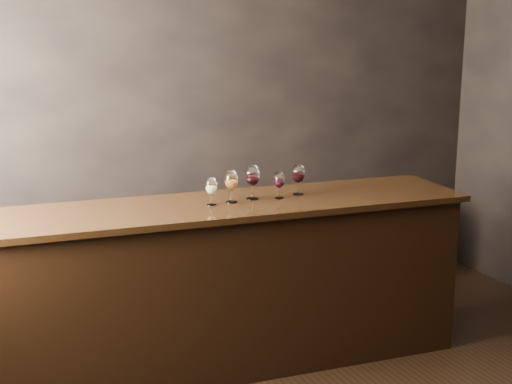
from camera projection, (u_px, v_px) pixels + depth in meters
name	position (u px, v px, depth m)	size (l,w,h in m)	color
room_shell	(310.00, 106.00, 3.43)	(5.02, 4.52, 2.81)	black
bar_counter	(229.00, 287.00, 4.63)	(3.02, 0.65, 1.06)	black
bar_top	(228.00, 206.00, 4.50)	(3.12, 0.72, 0.04)	black
back_bar_shelf	(270.00, 252.00, 5.73)	(2.26, 0.40, 0.82)	black
glass_white	(211.00, 187.00, 4.41)	(0.07, 0.07, 0.17)	white
glass_amber	(231.00, 181.00, 4.48)	(0.09, 0.09, 0.20)	white
glass_red_a	(252.00, 177.00, 4.56)	(0.09, 0.09, 0.22)	white
glass_red_b	(279.00, 181.00, 4.59)	(0.07, 0.07, 0.17)	white
glass_red_c	(298.00, 175.00, 4.69)	(0.08, 0.08, 0.20)	white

